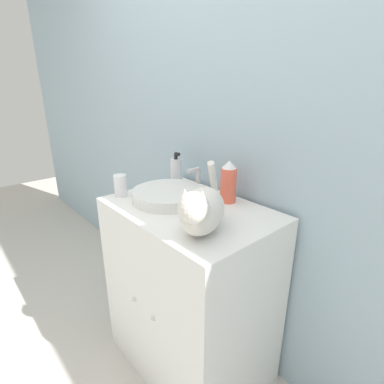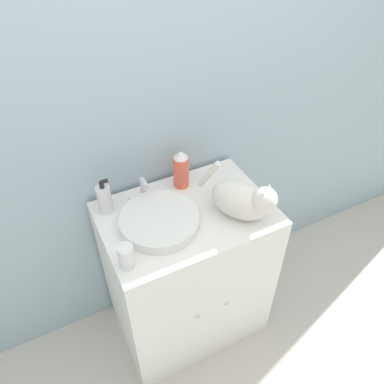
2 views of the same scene
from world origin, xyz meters
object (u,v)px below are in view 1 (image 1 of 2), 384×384
(cat, at_px, (201,209))
(cup, at_px, (120,186))
(soap_bottle, at_px, (176,170))
(spray_bottle, at_px, (228,182))

(cat, bearing_deg, cup, -117.27)
(cat, distance_m, soap_bottle, 0.61)
(cat, relative_size, spray_bottle, 1.80)
(soap_bottle, xyz_separation_m, cup, (-0.02, -0.34, -0.02))
(cat, relative_size, soap_bottle, 2.05)
(spray_bottle, bearing_deg, cup, -139.01)
(spray_bottle, height_order, cup, spray_bottle)
(soap_bottle, height_order, cup, soap_bottle)
(cat, height_order, cup, cat)
(spray_bottle, bearing_deg, soap_bottle, -178.43)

